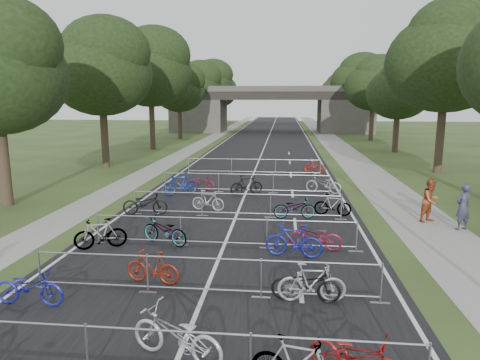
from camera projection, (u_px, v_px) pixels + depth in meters
The scene contains 44 objects.
road at pixel (267, 141), 53.27m from camera, with size 11.00×140.00×0.01m, color black.
sidewalk_right at pixel (332, 142), 52.48m from camera, with size 3.00×140.00×0.01m, color gray.
sidewalk_left at pixel (208, 140), 54.02m from camera, with size 2.00×140.00×0.01m, color gray.
lane_markings at pixel (267, 141), 53.27m from camera, with size 0.12×140.00×0.00m, color silver.
overpass_bridge at pixel (271, 109), 67.27m from camera, with size 31.00×8.00×7.05m.
tree_left_1 at pixel (102, 69), 31.47m from camera, with size 7.56×7.56×11.53m.
tree_right_1 at pixel (449, 58), 28.92m from camera, with size 8.18×8.18×12.47m.
tree_left_2 at pixel (151, 69), 43.04m from camera, with size 8.40×8.40×12.81m.
tree_right_2 at pixel (400, 91), 41.01m from camera, with size 6.16×6.16×9.39m.
tree_left_3 at pixel (180, 88), 55.08m from camera, with size 6.72×6.72×10.25m.
tree_right_3 at pixel (375, 84), 52.56m from camera, with size 7.17×7.17×10.93m.
tree_left_4 at pixel (198, 85), 66.65m from camera, with size 7.56×7.56×11.53m.
tree_right_4 at pixel (359, 80), 64.10m from camera, with size 8.18×8.18×12.47m.
tree_left_5 at pixel (211, 82), 78.23m from camera, with size 8.40×8.40×12.81m.
tree_right_5 at pixel (347, 94), 76.20m from camera, with size 6.16×6.16×9.39m.
tree_left_6 at pixel (220, 92), 90.26m from camera, with size 6.72×6.72×10.25m.
tree_right_6 at pixel (338, 90), 87.74m from camera, with size 7.17×7.17×10.93m.
barrier_row_1 at pixel (167, 356), 7.83m from camera, with size 9.70×0.08×1.10m.
barrier_row_2 at pixel (204, 276), 11.35m from camera, with size 9.70×0.08×1.10m.
barrier_row_3 at pixel (223, 232), 15.06m from camera, with size 9.70×0.08×1.10m.
barrier_row_4 at pixel (236, 205), 18.97m from camera, with size 9.70×0.08×1.10m.
barrier_row_5 at pixel (246, 183), 23.85m from camera, with size 9.70×0.08×1.10m.
barrier_row_6 at pixel (253, 166), 29.72m from camera, with size 9.70×0.08×1.10m.
bike_5 at pixel (176, 335), 8.50m from camera, with size 0.73×2.09×1.10m, color #B3B5BC.
bike_7 at pixel (356, 356), 7.95m from camera, with size 0.63×1.81×0.95m, color maroon.
bike_8 at pixel (29, 287), 10.82m from camera, with size 0.64×1.84×0.96m, color #1C1E9C.
bike_9 at pixel (152, 267), 12.07m from camera, with size 0.46×1.63×0.98m, color maroon.
bike_10 at pixel (306, 284), 11.02m from camera, with size 0.62×1.79×0.94m, color black.
bike_11 at pixel (312, 283), 10.96m from camera, with size 0.50×1.76×1.06m, color #9B9BA2.
bike_12 at pixel (100, 234), 14.90m from camera, with size 0.51×1.79×1.08m, color gray.
bike_13 at pixel (164, 231), 15.35m from camera, with size 0.68×1.95×1.02m, color gray.
bike_14 at pixel (294, 241), 14.08m from camera, with size 0.53×1.89×1.14m, color navy.
bike_15 at pixel (315, 237), 14.79m from camera, with size 0.64×1.83×0.96m, color maroon.
bike_16 at pixel (145, 204), 19.28m from camera, with size 0.70×2.01×1.06m, color black.
bike_17 at pixel (208, 201), 20.00m from camera, with size 0.46×1.61×0.97m, color #9B9BA2.
bike_18 at pixel (295, 208), 18.69m from camera, with size 0.64×1.83×0.96m, color gray.
bike_19 at pixel (333, 205), 19.14m from camera, with size 0.46×1.64×0.99m, color gray.
bike_20 at pixel (180, 184), 23.30m from camera, with size 0.56×2.00×1.20m, color navy.
bike_21 at pixel (202, 182), 24.65m from camera, with size 0.59×1.70×0.89m, color maroon.
bike_22 at pixel (246, 185), 23.28m from camera, with size 0.52×1.83×1.10m, color black.
bike_23 at pixel (323, 184), 23.72m from camera, with size 0.70×2.00×1.05m, color #919398.
bike_27 at pixel (315, 166), 30.27m from camera, with size 0.46×1.61×0.97m, color maroon.
pedestrian_a at pixel (463, 207), 16.96m from camera, with size 0.69×0.45×1.90m, color #2E3045.
pedestrian_b at pixel (431, 201), 18.10m from camera, with size 0.91×0.71×1.87m, color #9A4621.
Camera 1 is at (2.04, -3.31, 5.18)m, focal length 32.00 mm.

